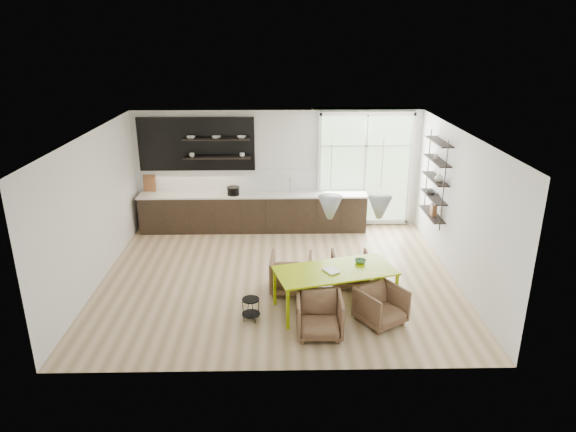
# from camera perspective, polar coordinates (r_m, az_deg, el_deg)

# --- Properties ---
(room) EXTENTS (7.02, 6.01, 2.91)m
(room) POSITION_cam_1_polar(r_m,az_deg,el_deg) (10.86, 1.91, 2.72)
(room) COLOR #D6B58F
(room) RESTS_ON ground
(kitchen_run) EXTENTS (5.54, 0.69, 2.75)m
(kitchen_run) POSITION_cam_1_polar(r_m,az_deg,el_deg) (12.65, -4.27, 1.07)
(kitchen_run) COLOR black
(kitchen_run) RESTS_ON ground
(right_shelving) EXTENTS (0.26, 1.22, 1.90)m
(right_shelving) POSITION_cam_1_polar(r_m,az_deg,el_deg) (11.37, 16.06, 3.72)
(right_shelving) COLOR black
(right_shelving) RESTS_ON ground
(dining_table) EXTENTS (2.23, 1.44, 0.75)m
(dining_table) POSITION_cam_1_polar(r_m,az_deg,el_deg) (9.02, 5.27, -6.27)
(dining_table) COLOR #9EC000
(dining_table) RESTS_ON ground
(armchair_back_left) EXTENTS (0.83, 0.85, 0.72)m
(armchair_back_left) POSITION_cam_1_polar(r_m,az_deg,el_deg) (9.74, 0.36, -6.37)
(armchair_back_left) COLOR brown
(armchair_back_left) RESTS_ON ground
(armchair_back_right) EXTENTS (0.69, 0.71, 0.65)m
(armchair_back_right) POSITION_cam_1_polar(r_m,az_deg,el_deg) (10.06, 6.94, -5.83)
(armchair_back_right) COLOR brown
(armchair_back_right) RESTS_ON ground
(armchair_front_left) EXTENTS (0.74, 0.76, 0.68)m
(armchair_front_left) POSITION_cam_1_polar(r_m,az_deg,el_deg) (8.44, 3.51, -10.97)
(armchair_front_left) COLOR brown
(armchair_front_left) RESTS_ON ground
(armchair_front_right) EXTENTS (0.97, 0.97, 0.65)m
(armchair_front_right) POSITION_cam_1_polar(r_m,az_deg,el_deg) (8.87, 10.31, -9.76)
(armchair_front_right) COLOR brown
(armchair_front_right) RESTS_ON ground
(wire_stool) EXTENTS (0.31, 0.31, 0.40)m
(wire_stool) POSITION_cam_1_polar(r_m,az_deg,el_deg) (8.87, -4.15, -9.99)
(wire_stool) COLOR black
(wire_stool) RESTS_ON ground
(table_book) EXTENTS (0.33, 0.35, 0.03)m
(table_book) POSITION_cam_1_polar(r_m,az_deg,el_deg) (8.87, 4.26, -6.25)
(table_book) COLOR white
(table_book) RESTS_ON dining_table
(table_bowl) EXTENTS (0.20, 0.20, 0.06)m
(table_bowl) POSITION_cam_1_polar(r_m,az_deg,el_deg) (9.30, 8.04, -5.00)
(table_bowl) COLOR #467948
(table_bowl) RESTS_ON dining_table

